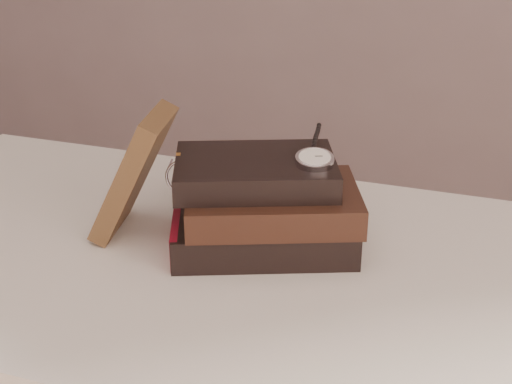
% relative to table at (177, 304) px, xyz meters
% --- Properties ---
extents(table, '(1.00, 0.60, 0.75)m').
position_rel_table_xyz_m(table, '(0.00, 0.00, 0.00)').
color(table, silver).
rests_on(table, ground).
extents(book_stack, '(0.29, 0.24, 0.12)m').
position_rel_table_xyz_m(book_stack, '(0.11, 0.05, 0.15)').
color(book_stack, black).
rests_on(book_stack, table).
extents(journal, '(0.13, 0.13, 0.18)m').
position_rel_table_xyz_m(journal, '(-0.07, 0.03, 0.18)').
color(journal, '#402A18').
rests_on(journal, table).
extents(pocket_watch, '(0.06, 0.16, 0.02)m').
position_rel_table_xyz_m(pocket_watch, '(0.17, 0.06, 0.22)').
color(pocket_watch, silver).
rests_on(pocket_watch, book_stack).
extents(eyeglasses, '(0.13, 0.14, 0.05)m').
position_rel_table_xyz_m(eyeglasses, '(0.00, 0.09, 0.16)').
color(eyeglasses, silver).
rests_on(eyeglasses, book_stack).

